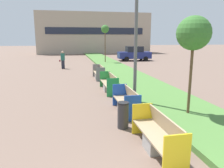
{
  "coord_description": "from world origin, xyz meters",
  "views": [
    {
      "loc": [
        -1.25,
        -1.62,
        2.87
      ],
      "look_at": [
        0.9,
        8.97,
        0.6
      ],
      "focal_mm": 35.0,
      "sensor_mm": 36.0,
      "label": 1
    }
  ],
  "objects": [
    {
      "name": "bench_grey_frame",
      "position": [
        0.94,
        13.82,
        0.37
      ],
      "size": [
        0.65,
        2.02,
        0.94
      ],
      "color": "#9E9B96",
      "rests_on": "ground"
    },
    {
      "name": "street_lamp_post",
      "position": [
        1.55,
        7.21,
        3.78
      ],
      "size": [
        0.24,
        0.44,
        6.81
      ],
      "color": "#56595B",
      "rests_on": "ground"
    },
    {
      "name": "litter_bin",
      "position": [
        0.43,
        4.85,
        0.44
      ],
      "size": [
        0.37,
        0.37,
        0.87
      ],
      "color": "#2D2D30",
      "rests_on": "ground"
    },
    {
      "name": "sapling_tree_far",
      "position": [
        3.01,
        23.33,
        3.8
      ],
      "size": [
        0.91,
        0.91,
        4.35
      ],
      "color": "brown",
      "rests_on": "ground"
    },
    {
      "name": "pedestrian_walking",
      "position": [
        -1.72,
        19.82,
        0.85
      ],
      "size": [
        0.53,
        0.24,
        1.69
      ],
      "color": "#232633",
      "rests_on": "ground"
    },
    {
      "name": "building_backdrop",
      "position": [
        4.0,
        41.78,
        3.81
      ],
      "size": [
        21.29,
        5.36,
        7.61
      ],
      "color": "tan",
      "rests_on": "ground"
    },
    {
      "name": "bench_green_frame",
      "position": [
        0.94,
        9.93,
        0.38
      ],
      "size": [
        0.65,
        2.39,
        0.94
      ],
      "color": "#9E9B96",
      "rests_on": "ground"
    },
    {
      "name": "parked_car_distant",
      "position": [
        7.3,
        25.86,
        0.91
      ],
      "size": [
        4.27,
        2.0,
        1.86
      ],
      "rotation": [
        0.0,
        0.0,
        -0.04
      ],
      "color": "navy",
      "rests_on": "ground"
    },
    {
      "name": "bench_blue_frame",
      "position": [
        0.94,
        6.32,
        0.36
      ],
      "size": [
        0.65,
        1.98,
        0.94
      ],
      "color": "#9E9B96",
      "rests_on": "ground"
    },
    {
      "name": "bench_yellow_frame",
      "position": [
        0.94,
        3.26,
        0.37
      ],
      "size": [
        0.65,
        2.23,
        0.94
      ],
      "color": "#9E9B96",
      "rests_on": "ground"
    },
    {
      "name": "planter_grass_strip",
      "position": [
        3.2,
        12.0,
        0.09
      ],
      "size": [
        2.8,
        120.0,
        0.18
      ],
      "color": "#4C7A38",
      "rests_on": "ground"
    },
    {
      "name": "sapling_tree_near",
      "position": [
        3.01,
        5.32,
        3.01
      ],
      "size": [
        1.18,
        1.18,
        3.63
      ],
      "color": "brown",
      "rests_on": "ground"
    }
  ]
}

